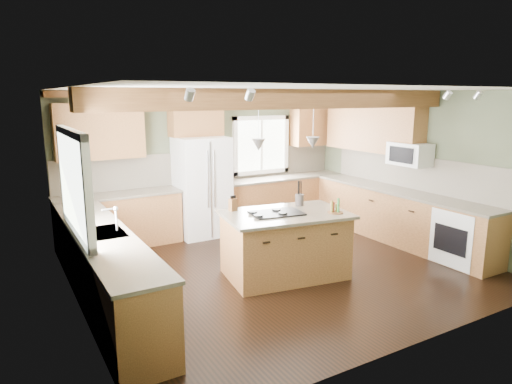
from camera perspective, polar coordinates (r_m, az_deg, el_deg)
floor at (r=6.90m, az=2.94°, el=-9.45°), size 5.60×5.60×0.00m
ceiling at (r=6.43m, az=3.19°, el=12.69°), size 5.60×5.60×0.00m
wall_back at (r=8.71m, az=-6.01°, el=3.84°), size 5.60×0.00×5.60m
wall_left at (r=5.55m, az=-21.91°, el=-1.54°), size 0.00×5.00×5.00m
wall_right at (r=8.39m, az=19.29°, el=2.93°), size 0.00×5.00×5.00m
ceiling_beam at (r=6.20m, az=4.59°, el=11.50°), size 5.55×0.26×0.26m
soffit_trim at (r=8.54m, az=-5.91°, el=12.03°), size 5.55×0.20×0.10m
backsplash_back at (r=8.71m, az=-5.96°, el=3.24°), size 5.58×0.03×0.58m
backsplash_right at (r=8.42m, az=18.92°, el=2.37°), size 0.03×3.70×0.58m
base_cab_back_left at (r=8.04m, az=-16.70°, el=-3.54°), size 2.02×0.60×0.88m
counter_back_left at (r=7.93m, az=-16.90°, el=-0.33°), size 2.06×0.64×0.04m
base_cab_back_right at (r=9.32m, az=3.25°, el=-0.97°), size 2.62×0.60×0.88m
counter_back_right at (r=9.23m, az=3.29°, el=1.82°), size 2.66×0.64×0.04m
base_cab_left at (r=5.89m, az=-18.42°, el=-9.29°), size 0.60×3.70×0.88m
counter_left at (r=5.75m, az=-18.71°, el=-5.00°), size 0.64×3.74×0.04m
base_cab_right at (r=8.37m, az=17.29°, el=-2.98°), size 0.60×3.70×0.88m
counter_right at (r=8.27m, az=17.48°, el=0.11°), size 0.64×3.74×0.04m
upper_cab_back_left at (r=7.87m, az=-19.00°, el=7.18°), size 1.40×0.35×0.90m
upper_cab_over_fridge at (r=8.35m, az=-7.53°, el=9.32°), size 0.96×0.35×0.70m
upper_cab_right at (r=8.81m, az=14.36°, el=7.88°), size 0.35×2.20×0.90m
upper_cab_back_corner at (r=9.67m, az=7.00°, el=8.48°), size 0.90×0.35×0.90m
window_left at (r=5.56m, az=-21.98°, el=1.10°), size 0.04×1.60×1.05m
window_back at (r=9.19m, az=0.59°, el=5.89°), size 1.10×0.04×1.00m
sink at (r=5.75m, az=-18.72°, el=-4.95°), size 0.50×0.65×0.03m
faucet at (r=5.74m, az=-17.06°, el=-3.35°), size 0.02×0.02×0.28m
dishwasher at (r=4.73m, az=-14.86°, el=-14.58°), size 0.60×0.60×0.84m
oven at (r=7.59m, az=24.47°, el=-5.11°), size 0.60×0.72×0.84m
microwave at (r=8.16m, az=18.66°, el=4.52°), size 0.40×0.70×0.38m
pendant_left at (r=6.02m, az=0.32°, el=5.91°), size 0.18×0.18×0.16m
pendant_right at (r=6.36m, az=7.12°, el=6.13°), size 0.18×0.18×0.16m
refrigerator at (r=8.31m, az=-6.75°, el=0.65°), size 0.90×0.74×1.80m
island at (r=6.49m, az=3.64°, el=-6.73°), size 1.74×1.22×0.88m
island_top at (r=6.36m, az=3.69°, el=-2.79°), size 1.87×1.35×0.04m
cooktop at (r=6.29m, az=2.59°, el=-2.64°), size 0.76×0.57×0.02m
knife_block at (r=6.44m, az=-2.88°, el=-1.59°), size 0.12×0.10×0.18m
utensil_crock at (r=6.78m, az=5.46°, el=-0.98°), size 0.15×0.15×0.17m
bottle_tray at (r=6.41m, az=9.91°, el=-1.75°), size 0.25×0.25×0.19m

